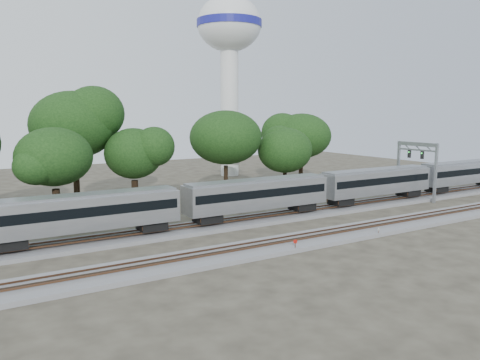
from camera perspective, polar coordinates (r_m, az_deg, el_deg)
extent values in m
plane|color=#383328|center=(47.65, 0.41, -7.28)|extent=(160.00, 160.00, 0.00)
cube|color=slate|center=(52.65, -3.00, -5.57)|extent=(160.00, 5.00, 0.40)
cube|color=brown|center=(51.92, -2.63, -5.24)|extent=(160.00, 0.08, 0.15)
cube|color=brown|center=(53.16, -3.37, -4.93)|extent=(160.00, 0.08, 0.15)
cube|color=slate|center=(44.36, 3.13, -8.20)|extent=(160.00, 5.00, 0.40)
cube|color=brown|center=(43.66, 3.67, -7.85)|extent=(160.00, 0.08, 0.15)
cube|color=brown|center=(44.80, 2.62, -7.42)|extent=(160.00, 0.08, 0.15)
cube|color=silver|center=(47.22, -18.33, -3.78)|extent=(18.28, 3.15, 3.15)
cube|color=black|center=(47.15, -18.35, -3.41)|extent=(17.65, 3.20, 0.95)
cube|color=gray|center=(46.92, -18.42, -1.84)|extent=(17.86, 2.52, 0.37)
cube|color=black|center=(46.75, -26.20, -6.91)|extent=(2.73, 2.31, 0.95)
cube|color=black|center=(49.46, -10.70, -5.41)|extent=(2.73, 2.31, 0.95)
cube|color=silver|center=(54.83, 2.18, -1.75)|extent=(18.28, 3.15, 3.15)
cube|color=black|center=(54.77, 2.18, -1.43)|extent=(17.65, 3.20, 0.95)
cube|color=gray|center=(54.57, 2.19, -0.07)|extent=(17.86, 2.52, 0.37)
cube|color=black|center=(51.97, -3.98, -4.62)|extent=(2.73, 2.31, 0.95)
cube|color=black|center=(59.02, 7.57, -3.13)|extent=(2.73, 2.31, 0.95)
cube|color=silver|center=(67.53, 16.33, -0.20)|extent=(18.28, 3.15, 3.15)
cube|color=black|center=(67.48, 16.34, 0.06)|extent=(17.65, 3.20, 0.95)
cube|color=gray|center=(67.32, 16.38, 1.17)|extent=(17.86, 2.52, 0.37)
cube|color=black|center=(63.20, 12.17, -2.49)|extent=(2.73, 2.31, 0.95)
cube|color=black|center=(72.79, 19.81, -1.40)|extent=(2.73, 2.31, 0.95)
cube|color=silver|center=(83.01, 25.62, 0.83)|extent=(18.28, 3.15, 3.15)
cube|color=black|center=(82.97, 25.63, 1.05)|extent=(17.65, 3.20, 0.95)
cube|color=gray|center=(82.84, 25.69, 1.95)|extent=(17.86, 2.52, 0.37)
cube|color=black|center=(77.87, 22.83, -0.96)|extent=(2.73, 2.31, 0.95)
cylinder|color=#512D19|center=(43.75, 6.75, -8.05)|extent=(0.07, 0.07, 1.03)
cylinder|color=#B9130D|center=(43.62, 6.76, -7.47)|extent=(0.36, 0.16, 0.37)
cylinder|color=#512D19|center=(50.66, 16.54, -6.19)|extent=(0.06, 0.06, 0.85)
cylinder|color=silver|center=(50.58, 16.56, -5.78)|extent=(0.29, 0.13, 0.30)
cube|color=#512D19|center=(48.23, 11.87, -7.08)|extent=(0.51, 0.32, 0.30)
cylinder|color=silver|center=(95.51, -1.29, 8.16)|extent=(3.63, 3.63, 25.38)
cone|color=silver|center=(96.13, -1.27, 1.66)|extent=(5.80, 5.80, 3.63)
ellipsoid|color=silver|center=(97.09, -1.32, 18.51)|extent=(12.69, 12.69, 10.78)
cylinder|color=navy|center=(97.09, -1.32, 18.51)|extent=(12.83, 12.83, 1.45)
cube|color=gray|center=(71.57, 22.73, 0.74)|extent=(0.33, 0.33, 8.47)
cube|color=gray|center=(75.62, 18.72, 1.31)|extent=(0.33, 0.33, 8.47)
cube|color=gray|center=(73.20, 20.82, 4.10)|extent=(0.38, 6.96, 0.56)
cube|color=gray|center=(73.26, 20.79, 3.44)|extent=(0.24, 6.96, 0.24)
cube|color=black|center=(72.39, 21.33, 2.84)|extent=(0.24, 0.47, 1.13)
cube|color=black|center=(73.79, 19.94, 3.00)|extent=(0.24, 0.47, 1.13)
cylinder|color=black|center=(56.79, -21.42, -3.13)|extent=(0.70, 0.70, 4.24)
ellipsoid|color=black|center=(56.01, -21.73, 2.65)|extent=(7.99, 7.99, 6.80)
cylinder|color=black|center=(64.47, -19.27, -0.93)|extent=(0.70, 0.70, 6.03)
ellipsoid|color=black|center=(63.76, -19.62, 6.36)|extent=(11.38, 11.38, 9.67)
cylinder|color=black|center=(62.30, -12.66, -1.88)|extent=(0.70, 0.70, 4.07)
ellipsoid|color=black|center=(61.60, -12.82, 3.18)|extent=(7.67, 7.67, 6.52)
cylinder|color=black|center=(70.25, -1.73, -0.22)|extent=(0.70, 0.70, 4.90)
ellipsoid|color=black|center=(69.59, -1.75, 5.21)|extent=(9.25, 9.25, 7.86)
cylinder|color=black|center=(73.85, 5.47, -0.30)|extent=(0.70, 0.70, 3.74)
ellipsoid|color=black|center=(73.28, 5.52, 3.63)|extent=(7.05, 7.05, 5.99)
cylinder|color=black|center=(83.71, 7.42, 1.00)|extent=(0.70, 0.70, 4.70)
ellipsoid|color=black|center=(83.16, 7.50, 5.36)|extent=(8.85, 8.85, 7.53)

